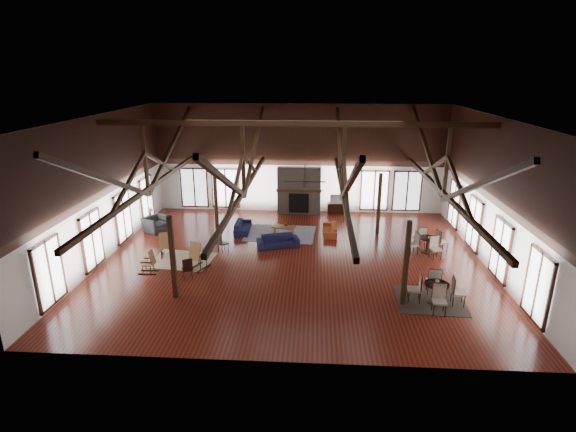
# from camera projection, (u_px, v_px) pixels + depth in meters

# --- Properties ---
(floor) EXTENTS (16.00, 16.00, 0.00)m
(floor) POSITION_uv_depth(u_px,v_px,m) (293.00, 260.00, 19.14)
(floor) COLOR maroon
(floor) RESTS_ON ground
(ceiling) EXTENTS (16.00, 14.00, 0.02)m
(ceiling) POSITION_uv_depth(u_px,v_px,m) (293.00, 117.00, 17.26)
(ceiling) COLOR black
(ceiling) RESTS_ON wall_back
(wall_back) EXTENTS (16.00, 0.02, 6.00)m
(wall_back) POSITION_uv_depth(u_px,v_px,m) (300.00, 159.00, 24.83)
(wall_back) COLOR white
(wall_back) RESTS_ON floor
(wall_front) EXTENTS (16.00, 0.02, 6.00)m
(wall_front) POSITION_uv_depth(u_px,v_px,m) (279.00, 263.00, 11.56)
(wall_front) COLOR white
(wall_front) RESTS_ON floor
(wall_left) EXTENTS (0.02, 14.00, 6.00)m
(wall_left) POSITION_uv_depth(u_px,v_px,m) (101.00, 189.00, 18.67)
(wall_left) COLOR white
(wall_left) RESTS_ON floor
(wall_right) EXTENTS (0.02, 14.00, 6.00)m
(wall_right) POSITION_uv_depth(u_px,v_px,m) (495.00, 196.00, 17.72)
(wall_right) COLOR white
(wall_right) RESTS_ON floor
(roof_truss) EXTENTS (15.60, 14.07, 3.14)m
(roof_truss) POSITION_uv_depth(u_px,v_px,m) (293.00, 167.00, 17.88)
(roof_truss) COLOR #32200E
(roof_truss) RESTS_ON wall_back
(post_grid) EXTENTS (8.16, 7.16, 3.05)m
(post_grid) POSITION_uv_depth(u_px,v_px,m) (293.00, 226.00, 18.66)
(post_grid) COLOR #32200E
(post_grid) RESTS_ON floor
(fireplace) EXTENTS (2.50, 0.69, 2.60)m
(fireplace) POSITION_uv_depth(u_px,v_px,m) (299.00, 191.00, 25.06)
(fireplace) COLOR #6C5F52
(fireplace) RESTS_ON floor
(ceiling_fan) EXTENTS (1.60, 1.60, 0.75)m
(ceiling_fan) POSITION_uv_depth(u_px,v_px,m) (305.00, 181.00, 16.99)
(ceiling_fan) COLOR black
(ceiling_fan) RESTS_ON roof_truss
(sofa_navy_front) EXTENTS (2.02, 1.27, 0.55)m
(sofa_navy_front) POSITION_uv_depth(u_px,v_px,m) (278.00, 241.00, 20.50)
(sofa_navy_front) COLOR #161439
(sofa_navy_front) RESTS_ON floor
(sofa_navy_left) EXTENTS (1.79, 0.73, 0.52)m
(sofa_navy_left) POSITION_uv_depth(u_px,v_px,m) (243.00, 227.00, 22.43)
(sofa_navy_left) COLOR #141439
(sofa_navy_left) RESTS_ON floor
(sofa_orange) EXTENTS (1.67, 0.67, 0.49)m
(sofa_orange) POSITION_uv_depth(u_px,v_px,m) (330.00, 229.00, 22.11)
(sofa_orange) COLOR #A2411F
(sofa_orange) RESTS_ON floor
(coffee_table) EXTENTS (1.22, 0.86, 0.42)m
(coffee_table) POSITION_uv_depth(u_px,v_px,m) (284.00, 228.00, 21.97)
(coffee_table) COLOR brown
(coffee_table) RESTS_ON floor
(vase) EXTENTS (0.17, 0.17, 0.17)m
(vase) POSITION_uv_depth(u_px,v_px,m) (286.00, 224.00, 22.01)
(vase) COLOR #B2B2B2
(vase) RESTS_ON coffee_table
(armchair) EXTENTS (1.45, 1.50, 0.75)m
(armchair) POSITION_uv_depth(u_px,v_px,m) (156.00, 224.00, 22.44)
(armchair) COLOR #2C2C2E
(armchair) RESTS_ON floor
(side_table_lamp) EXTENTS (0.41, 0.41, 1.05)m
(side_table_lamp) POSITION_uv_depth(u_px,v_px,m) (151.00, 219.00, 23.17)
(side_table_lamp) COLOR black
(side_table_lamp) RESTS_ON floor
(rocking_chair_a) EXTENTS (0.71, 0.96, 1.11)m
(rocking_chair_a) POSITION_uv_depth(u_px,v_px,m) (165.00, 245.00, 19.42)
(rocking_chair_a) COLOR brown
(rocking_chair_a) RESTS_ON floor
(rocking_chair_b) EXTENTS (0.82, 1.04, 1.19)m
(rocking_chair_b) POSITION_uv_depth(u_px,v_px,m) (197.00, 256.00, 18.14)
(rocking_chair_b) COLOR brown
(rocking_chair_b) RESTS_ON floor
(rocking_chair_c) EXTENTS (0.76, 0.43, 0.98)m
(rocking_chair_c) POSITION_uv_depth(u_px,v_px,m) (150.00, 262.00, 17.83)
(rocking_chair_c) COLOR brown
(rocking_chair_c) RESTS_ON floor
(side_chair_a) EXTENTS (0.54, 0.54, 0.90)m
(side_chair_a) POSITION_uv_depth(u_px,v_px,m) (221.00, 241.00, 19.78)
(side_chair_a) COLOR black
(side_chair_a) RESTS_ON floor
(side_chair_b) EXTENTS (0.50, 0.50, 0.89)m
(side_chair_b) POSITION_uv_depth(u_px,v_px,m) (187.00, 267.00, 17.22)
(side_chair_b) COLOR black
(side_chair_b) RESTS_ON floor
(cafe_table_near) EXTENTS (1.98, 1.98, 1.02)m
(cafe_table_near) POSITION_uv_depth(u_px,v_px,m) (436.00, 290.00, 15.50)
(cafe_table_near) COLOR black
(cafe_table_near) RESTS_ON floor
(cafe_table_far) EXTENTS (1.91, 1.91, 0.97)m
(cafe_table_far) POSITION_uv_depth(u_px,v_px,m) (428.00, 242.00, 19.79)
(cafe_table_far) COLOR black
(cafe_table_far) RESTS_ON floor
(cup_near) EXTENTS (0.16, 0.16, 0.10)m
(cup_near) POSITION_uv_depth(u_px,v_px,m) (437.00, 281.00, 15.48)
(cup_near) COLOR #B2B2B2
(cup_near) RESTS_ON cafe_table_near
(cup_far) EXTENTS (0.15, 0.15, 0.09)m
(cup_far) POSITION_uv_depth(u_px,v_px,m) (429.00, 237.00, 19.62)
(cup_far) COLOR #B2B2B2
(cup_far) RESTS_ON cafe_table_far
(tv_console) EXTENTS (1.12, 0.42, 0.56)m
(tv_console) POSITION_uv_depth(u_px,v_px,m) (337.00, 208.00, 25.32)
(tv_console) COLOR black
(tv_console) RESTS_ON floor
(television) EXTENTS (0.96, 0.25, 0.55)m
(television) POSITION_uv_depth(u_px,v_px,m) (338.00, 199.00, 25.15)
(television) COLOR #B2B2B2
(television) RESTS_ON tv_console
(rug_tan) EXTENTS (2.75, 2.27, 0.01)m
(rug_tan) POSITION_uv_depth(u_px,v_px,m) (182.00, 260.00, 19.15)
(rug_tan) COLOR tan
(rug_tan) RESTS_ON floor
(rug_navy) EXTENTS (3.50, 2.72, 0.01)m
(rug_navy) POSITION_uv_depth(u_px,v_px,m) (280.00, 233.00, 22.21)
(rug_navy) COLOR #161C3F
(rug_navy) RESTS_ON floor
(rug_dark) EXTENTS (2.45, 2.25, 0.01)m
(rug_dark) POSITION_uv_depth(u_px,v_px,m) (430.00, 300.00, 15.82)
(rug_dark) COLOR black
(rug_dark) RESTS_ON floor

